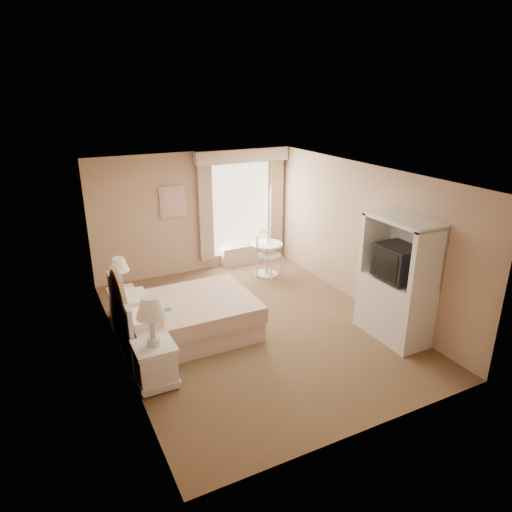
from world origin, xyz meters
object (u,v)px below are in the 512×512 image
cafe_chair (267,251)px  armoire (396,289)px  bed (183,317)px  round_table (267,254)px  nightstand_far (122,296)px  nightstand_near (154,353)px

cafe_chair → armoire: armoire is taller
bed → cafe_chair: size_ratio=2.12×
cafe_chair → armoire: bearing=-101.7°
bed → armoire: (2.94, -1.45, 0.47)m
round_table → cafe_chair: (-0.05, -0.10, 0.10)m
round_table → cafe_chair: 0.15m
bed → cafe_chair: 2.76m
round_table → nightstand_far: bearing=-168.8°
nightstand_near → armoire: (3.65, -0.40, 0.33)m
nightstand_far → nightstand_near: bearing=-90.0°
round_table → armoire: size_ratio=0.36×
nightstand_near → nightstand_far: bearing=90.0°
armoire → round_table: bearing=101.0°
cafe_chair → nightstand_near: bearing=-163.3°
nightstand_near → round_table: 4.06m
nightstand_far → armoire: (3.65, -2.47, 0.39)m
bed → round_table: bearing=34.9°
bed → nightstand_far: bearing=124.8°
round_table → armoire: armoire is taller
armoire → bed: bearing=153.8°
round_table → armoire: bearing=-79.0°
nightstand_near → nightstand_far: size_ratio=1.16×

